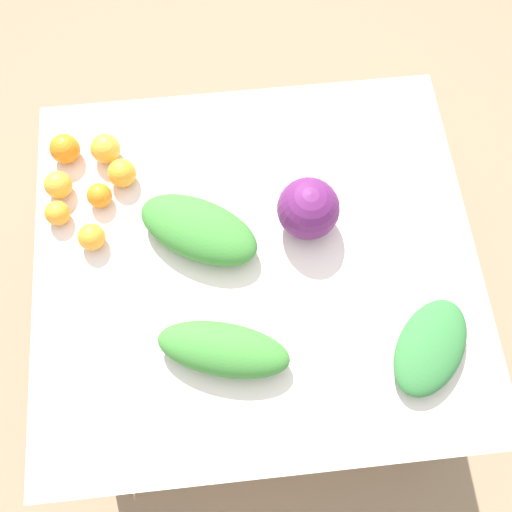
{
  "coord_description": "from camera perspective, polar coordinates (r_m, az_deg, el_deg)",
  "views": [
    {
      "loc": [
        -0.06,
        -0.54,
        2.14
      ],
      "look_at": [
        0.0,
        0.0,
        0.75
      ],
      "focal_mm": 40.0,
      "sensor_mm": 36.0,
      "label": 1
    }
  ],
  "objects": [
    {
      "name": "ground_plane",
      "position": [
        2.2,
        0.0,
        -7.14
      ],
      "size": [
        8.0,
        8.0,
        0.0
      ],
      "primitive_type": "plane",
      "color": "#937A5B"
    },
    {
      "name": "dining_table",
      "position": [
        1.59,
        0.0,
        -1.46
      ],
      "size": [
        1.17,
        1.08,
        0.73
      ],
      "color": "silver",
      "rests_on": "ground_plane"
    },
    {
      "name": "cabbage_purple",
      "position": [
        1.48,
        5.25,
        4.73
      ],
      "size": [
        0.16,
        0.16,
        0.16
      ],
      "primitive_type": "sphere",
      "color": "#601E5B",
      "rests_on": "dining_table"
    },
    {
      "name": "greens_bunch_dandelion",
      "position": [
        1.39,
        -3.28,
        -9.32
      ],
      "size": [
        0.35,
        0.22,
        0.09
      ],
      "primitive_type": "ellipsoid",
      "rotation": [
        0.0,
        0.0,
        6.0
      ],
      "color": "#3D8433",
      "rests_on": "dining_table"
    },
    {
      "name": "greens_bunch_beet_tops",
      "position": [
        1.47,
        17.04,
        -8.71
      ],
      "size": [
        0.28,
        0.31,
        0.07
      ],
      "primitive_type": "ellipsoid",
      "rotation": [
        0.0,
        0.0,
        0.94
      ],
      "color": "#337538",
      "rests_on": "dining_table"
    },
    {
      "name": "greens_bunch_chard",
      "position": [
        1.5,
        -5.76,
        2.66
      ],
      "size": [
        0.37,
        0.31,
        0.1
      ],
      "primitive_type": "ellipsoid",
      "rotation": [
        0.0,
        0.0,
        5.76
      ],
      "color": "#3D8433",
      "rests_on": "dining_table"
    },
    {
      "name": "orange_0",
      "position": [
        1.61,
        -19.24,
        4.06
      ],
      "size": [
        0.07,
        0.07,
        0.07
      ],
      "primitive_type": "sphere",
      "color": "orange",
      "rests_on": "dining_table"
    },
    {
      "name": "orange_1",
      "position": [
        1.55,
        -16.11,
        1.82
      ],
      "size": [
        0.07,
        0.07,
        0.07
      ],
      "primitive_type": "sphere",
      "color": "orange",
      "rests_on": "dining_table"
    },
    {
      "name": "orange_2",
      "position": [
        1.7,
        -18.57,
        10.12
      ],
      "size": [
        0.08,
        0.08,
        0.08
      ],
      "primitive_type": "sphere",
      "color": "orange",
      "rests_on": "dining_table"
    },
    {
      "name": "orange_3",
      "position": [
        1.61,
        -15.39,
        5.85
      ],
      "size": [
        0.07,
        0.07,
        0.07
      ],
      "primitive_type": "sphere",
      "color": "orange",
      "rests_on": "dining_table"
    },
    {
      "name": "orange_4",
      "position": [
        1.62,
        -13.26,
        8.07
      ],
      "size": [
        0.08,
        0.08,
        0.08
      ],
      "primitive_type": "sphere",
      "color": "orange",
      "rests_on": "dining_table"
    },
    {
      "name": "orange_5",
      "position": [
        1.67,
        -14.82,
        10.35
      ],
      "size": [
        0.08,
        0.08,
        0.08
      ],
      "primitive_type": "sphere",
      "color": "#F9A833",
      "rests_on": "dining_table"
    },
    {
      "name": "orange_6",
      "position": [
        1.65,
        -19.17,
        6.74
      ],
      "size": [
        0.08,
        0.08,
        0.08
      ],
      "primitive_type": "sphere",
      "color": "#F9A833",
      "rests_on": "dining_table"
    }
  ]
}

